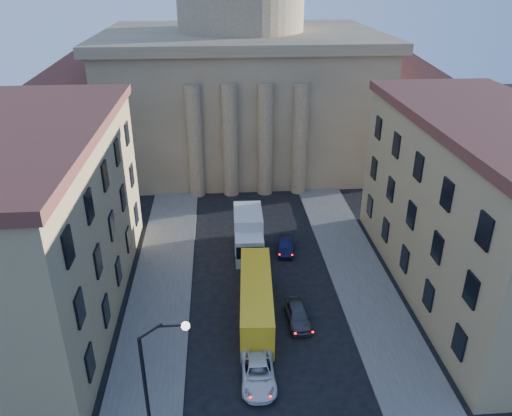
{
  "coord_description": "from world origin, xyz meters",
  "views": [
    {
      "loc": [
        -3.27,
        -11.54,
        24.34
      ],
      "look_at": [
        -0.82,
        20.11,
        8.98
      ],
      "focal_mm": 35.0,
      "sensor_mm": 36.0,
      "label": 1
    }
  ],
  "objects": [
    {
      "name": "building_left",
      "position": [
        -17.0,
        22.0,
        7.42
      ],
      "size": [
        11.6,
        26.6,
        14.7
      ],
      "color": "#9C855C",
      "rests_on": "ground"
    },
    {
      "name": "sidewalk_right",
      "position": [
        8.5,
        18.0,
        0.07
      ],
      "size": [
        5.0,
        60.0,
        0.15
      ],
      "primitive_type": "cube",
      "color": "#54514D",
      "rests_on": "ground"
    },
    {
      "name": "box_truck",
      "position": [
        -0.8,
        29.54,
        1.72
      ],
      "size": [
        2.76,
        6.69,
        3.64
      ],
      "rotation": [
        0.0,
        0.0,
        -0.02
      ],
      "color": "silver",
      "rests_on": "ground"
    },
    {
      "name": "building_right",
      "position": [
        17.0,
        22.0,
        7.42
      ],
      "size": [
        11.6,
        26.6,
        14.7
      ],
      "color": "#9C855C",
      "rests_on": "ground"
    },
    {
      "name": "city_bus",
      "position": [
        -0.83,
        19.67,
        1.57
      ],
      "size": [
        3.0,
        10.51,
        2.93
      ],
      "rotation": [
        0.0,
        0.0,
        -0.06
      ],
      "color": "yellow",
      "rests_on": "ground"
    },
    {
      "name": "street_lamp",
      "position": [
        -6.97,
        8.0,
        5.29
      ],
      "size": [
        2.62,
        0.44,
        8.83
      ],
      "color": "black",
      "rests_on": "ground"
    },
    {
      "name": "car_right_far",
      "position": [
        2.22,
        18.48,
        0.69
      ],
      "size": [
        1.75,
        4.09,
        1.38
      ],
      "primitive_type": "imported",
      "rotation": [
        0.0,
        0.0,
        0.03
      ],
      "color": "#444448",
      "rests_on": "ground"
    },
    {
      "name": "sidewalk_left",
      "position": [
        -8.5,
        18.0,
        0.07
      ],
      "size": [
        5.0,
        60.0,
        0.15
      ],
      "primitive_type": "cube",
      "color": "#54514D",
      "rests_on": "ground"
    },
    {
      "name": "car_left_mid",
      "position": [
        -1.25,
        12.82,
        0.67
      ],
      "size": [
        2.29,
        4.83,
        1.33
      ],
      "primitive_type": "imported",
      "rotation": [
        0.0,
        0.0,
        -0.02
      ],
      "color": "white",
      "rests_on": "ground"
    },
    {
      "name": "car_right_distant",
      "position": [
        2.72,
        29.05,
        0.63
      ],
      "size": [
        1.84,
        3.95,
        1.25
      ],
      "primitive_type": "imported",
      "rotation": [
        0.0,
        0.0,
        -0.14
      ],
      "color": "black",
      "rests_on": "ground"
    },
    {
      "name": "church",
      "position": [
        0.0,
        55.47,
        11.88
      ],
      "size": [
        68.02,
        28.76,
        36.6
      ],
      "color": "#7A684B",
      "rests_on": "ground"
    }
  ]
}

